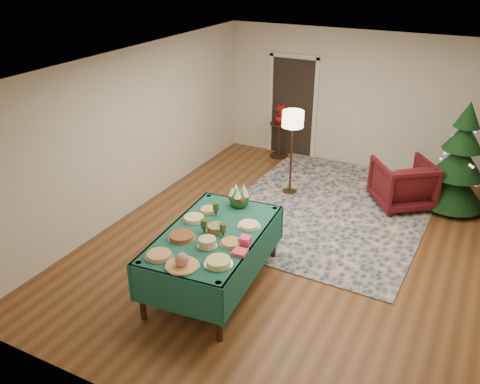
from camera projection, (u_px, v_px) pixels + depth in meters
The scene contains 25 objects.
room_shell at pixel (307, 164), 7.08m from camera, with size 7.00×7.00×7.00m.
doorway at pixel (293, 105), 10.63m from camera, with size 1.08×0.04×2.16m.
rug at pixel (329, 208), 8.76m from camera, with size 3.20×4.20×0.02m, color #13214A.
buffet_table at pixel (213, 243), 6.52m from camera, with size 1.38×2.17×0.81m.
platter_0 at pixel (159, 255), 5.93m from camera, with size 0.33×0.33×0.05m.
platter_1 at pixel (182, 262), 5.73m from camera, with size 0.39×0.39×0.17m.
platter_2 at pixel (218, 262), 5.79m from camera, with size 0.33×0.33×0.07m.
platter_3 at pixel (182, 236), 6.31m from camera, with size 0.36×0.36×0.06m.
platter_4 at pixel (207, 243), 6.13m from camera, with size 0.25×0.25×0.11m.
platter_5 at pixel (231, 243), 6.19m from camera, with size 0.29×0.29×0.05m.
platter_6 at pixel (194, 219), 6.73m from camera, with size 0.31×0.31×0.06m.
platter_7 at pixel (216, 228), 6.48m from camera, with size 0.27×0.27×0.08m.
platter_8 at pixel (249, 225), 6.57m from camera, with size 0.31×0.31×0.05m.
platter_9 at pixel (209, 210), 6.96m from camera, with size 0.27×0.27×0.05m.
goblet_0 at pixel (216, 209), 6.81m from camera, with size 0.09×0.09×0.19m.
goblet_1 at pixel (223, 230), 6.31m from camera, with size 0.09×0.09×0.19m.
goblet_2 at pixel (204, 226), 6.39m from camera, with size 0.09×0.09×0.19m.
napkin_stack at pixel (240, 252), 5.99m from camera, with size 0.16×0.16×0.04m, color #F14366.
gift_box at pixel (245, 241), 6.16m from camera, with size 0.13×0.13×0.11m, color #F1437E.
centerpiece at pixel (239, 197), 7.05m from camera, with size 0.29×0.29×0.33m.
armchair at pixel (403, 181), 8.69m from camera, with size 0.90×0.84×0.92m, color #4D1015.
floor_lamp at pixel (293, 124), 8.77m from camera, with size 0.38×0.38×1.55m.
side_table at pixel (279, 140), 10.79m from camera, with size 0.42×0.42×0.75m.
potted_plant at pixel (280, 118), 10.57m from camera, with size 0.22×0.40×0.22m, color #A80F0C.
christmas_tree at pixel (459, 163), 8.42m from camera, with size 1.17×1.17×1.89m.
Camera 1 is at (2.15, -6.25, 4.09)m, focal length 38.00 mm.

